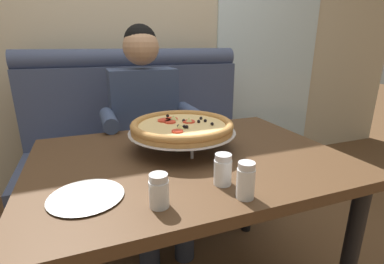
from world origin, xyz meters
TOP-DOWN VIEW (x-y plane):
  - back_wall_with_window at (0.00, 1.47)m, footprint 6.00×0.12m
  - window_panel at (1.34, 1.40)m, footprint 1.10×0.02m
  - booth_bench at (0.00, 0.90)m, footprint 1.59×0.78m
  - dining_table at (0.00, 0.00)m, footprint 1.20×0.86m
  - diner_main at (-0.03, 0.63)m, footprint 0.54×0.64m
  - pizza at (-0.00, 0.08)m, footprint 0.45×0.45m
  - shaker_parmesan at (0.02, -0.26)m, footprint 0.06×0.06m
  - shaker_oregano at (-0.20, -0.31)m, footprint 0.06×0.06m
  - shaker_pepper_flakes at (0.04, -0.36)m, footprint 0.05×0.05m
  - plate_near_left at (-0.39, -0.20)m, footprint 0.22×0.22m
  - patio_chair at (1.51, 2.22)m, footprint 0.40×0.41m

SIDE VIEW (x-z plane):
  - booth_bench at x=0.00m, z-range -0.17..0.96m
  - patio_chair at x=1.51m, z-range 0.09..0.95m
  - dining_table at x=0.00m, z-range 0.28..1.02m
  - diner_main at x=-0.03m, z-range 0.07..1.35m
  - plate_near_left at x=-0.39m, z-range 0.74..0.76m
  - shaker_oregano at x=-0.20m, z-range 0.73..0.83m
  - shaker_parmesan at x=0.02m, z-range 0.73..0.83m
  - shaker_pepper_flakes at x=0.04m, z-range 0.73..0.84m
  - pizza at x=0.00m, z-range 0.77..0.90m
  - back_wall_with_window at x=0.00m, z-range 0.00..2.80m
  - window_panel at x=1.34m, z-range 0.00..2.80m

